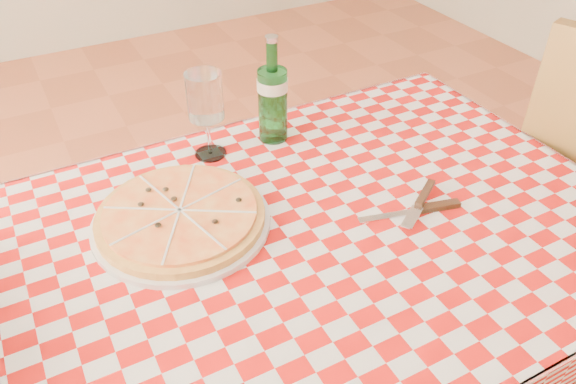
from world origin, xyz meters
name	(u,v)px	position (x,y,z in m)	size (l,w,h in m)	color
dining_table	(310,265)	(0.00, 0.00, 0.66)	(1.20, 0.80, 0.75)	brown
tablecloth	(311,231)	(0.00, 0.00, 0.75)	(1.30, 0.90, 0.01)	#A20D0A
pizza_plate	(181,215)	(-0.22, 0.13, 0.78)	(0.36, 0.36, 0.05)	#D28C46
water_bottle	(272,90)	(0.09, 0.34, 0.89)	(0.07, 0.07, 0.26)	#175F22
wine_glass	(207,116)	(-0.08, 0.34, 0.86)	(0.08, 0.08, 0.21)	white
cutlery	(418,207)	(0.22, -0.06, 0.77)	(0.23, 0.20, 0.03)	silver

